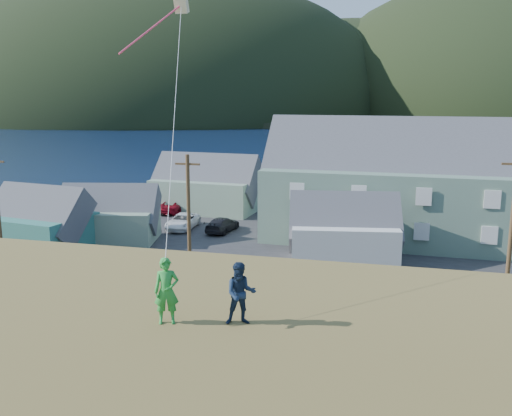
# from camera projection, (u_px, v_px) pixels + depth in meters

# --- Properties ---
(ground) EXTENTS (900.00, 900.00, 0.00)m
(ground) POSITION_uv_depth(u_px,v_px,m) (243.00, 310.00, 34.43)
(ground) COLOR #0A1638
(ground) RESTS_ON ground
(grass_strip) EXTENTS (110.00, 8.00, 0.10)m
(grass_strip) POSITION_uv_depth(u_px,v_px,m) (234.00, 321.00, 32.51)
(grass_strip) COLOR #4C3D19
(grass_strip) RESTS_ON ground
(waterfront_lot) EXTENTS (72.00, 36.00, 0.12)m
(waterfront_lot) POSITION_uv_depth(u_px,v_px,m) (293.00, 239.00, 50.58)
(waterfront_lot) COLOR #28282B
(waterfront_lot) RESTS_ON ground
(wharf) EXTENTS (26.00, 14.00, 0.90)m
(wharf) POSITION_uv_depth(u_px,v_px,m) (280.00, 190.00, 73.79)
(wharf) COLOR gray
(wharf) RESTS_ON ground
(far_shore) EXTENTS (900.00, 320.00, 2.00)m
(far_shore) POSITION_uv_depth(u_px,v_px,m) (385.00, 112.00, 347.99)
(far_shore) COLOR black
(far_shore) RESTS_ON ground
(far_hills) EXTENTS (760.00, 265.00, 143.00)m
(far_hills) POSITION_uv_depth(u_px,v_px,m) (454.00, 114.00, 291.22)
(far_hills) COLOR black
(far_hills) RESTS_ON ground
(lodge) EXTENTS (37.45, 11.57, 13.06)m
(lodge) POSITION_uv_depth(u_px,v_px,m) (483.00, 187.00, 48.14)
(lodge) COLOR slate
(lodge) RESTS_ON waterfront_lot
(shed_teal) EXTENTS (9.19, 7.08, 6.62)m
(shed_teal) POSITION_uv_depth(u_px,v_px,m) (38.00, 222.00, 46.50)
(shed_teal) COLOR #32766A
(shed_teal) RESTS_ON waterfront_lot
(shed_palegreen_near) EXTENTS (9.32, 6.80, 6.12)m
(shed_palegreen_near) POSITION_uv_depth(u_px,v_px,m) (109.00, 216.00, 49.55)
(shed_palegreen_near) COLOR gray
(shed_palegreen_near) RESTS_ON waterfront_lot
(shed_white) EXTENTS (9.03, 6.70, 6.61)m
(shed_white) POSITION_uv_depth(u_px,v_px,m) (344.00, 231.00, 43.13)
(shed_white) COLOR silver
(shed_white) RESTS_ON waterfront_lot
(shed_palegreen_far) EXTENTS (11.97, 7.48, 7.73)m
(shed_palegreen_far) POSITION_uv_depth(u_px,v_px,m) (206.00, 185.00, 62.16)
(shed_palegreen_far) COLOR slate
(shed_palegreen_far) RESTS_ON waterfront_lot
(utility_poles) EXTENTS (32.95, 0.24, 9.58)m
(utility_poles) POSITION_uv_depth(u_px,v_px,m) (221.00, 227.00, 35.34)
(utility_poles) COLOR #47331E
(utility_poles) RESTS_ON waterfront_lot
(parked_cars) EXTENTS (23.10, 13.39, 1.50)m
(parked_cars) POSITION_uv_depth(u_px,v_px,m) (207.00, 217.00, 55.88)
(parked_cars) COLOR black
(parked_cars) RESTS_ON waterfront_lot
(kite_flyer_green) EXTENTS (0.72, 0.59, 1.69)m
(kite_flyer_green) POSITION_uv_depth(u_px,v_px,m) (167.00, 291.00, 14.14)
(kite_flyer_green) COLOR #268E34
(kite_flyer_green) RESTS_ON hillside
(kite_flyer_navy) EXTENTS (0.92, 0.81, 1.59)m
(kite_flyer_navy) POSITION_uv_depth(u_px,v_px,m) (241.00, 294.00, 14.10)
(kite_flyer_navy) COLOR #17263F
(kite_flyer_navy) RESTS_ON hillside
(kite_rig) EXTENTS (1.73, 3.81, 10.26)m
(kite_rig) POSITION_uv_depth(u_px,v_px,m) (177.00, 11.00, 19.68)
(kite_rig) COLOR beige
(kite_rig) RESTS_ON ground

